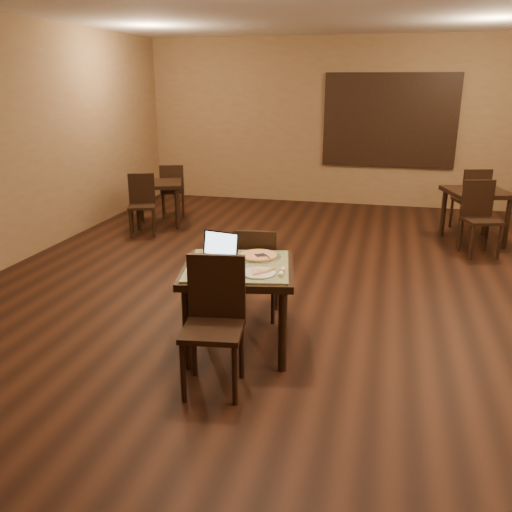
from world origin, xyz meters
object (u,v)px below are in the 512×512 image
(chair_main_near, at_px, (215,315))
(other_table_a_chair_near, at_px, (480,213))
(tiled_table, at_px, (238,276))
(other_table_b_chair_far, at_px, (172,188))
(chair_main_far, at_px, (257,269))
(laptop, at_px, (219,253))
(other_table_a_chair_far, at_px, (472,196))
(other_table_b_chair_near, at_px, (142,201))
(other_table_b, at_px, (158,189))
(pizza_pan, at_px, (259,257))
(other_table_a, at_px, (476,199))

(chair_main_near, bearing_deg, other_table_a_chair_near, 51.32)
(tiled_table, relative_size, other_table_b_chair_far, 1.19)
(chair_main_near, relative_size, chair_main_far, 1.10)
(tiled_table, xyz_separation_m, laptop, (-0.20, 0.10, 0.16))
(other_table_a_chair_near, bearing_deg, other_table_a_chair_far, 71.13)
(other_table_b_chair_near, bearing_deg, chair_main_far, -68.29)
(other_table_a_chair_near, relative_size, other_table_b_chair_near, 1.09)
(tiled_table, height_order, other_table_b, tiled_table)
(laptop, distance_m, other_table_a_chair_near, 4.18)
(pizza_pan, distance_m, other_table_a, 4.37)
(chair_main_near, relative_size, other_table_a_chair_near, 1.03)
(chair_main_near, height_order, pizza_pan, chair_main_near)
(other_table_b, bearing_deg, pizza_pan, -75.66)
(chair_main_near, xyz_separation_m, laptop, (-0.19, 0.72, 0.25))
(other_table_a, distance_m, other_table_a_chair_far, 0.58)
(other_table_a_chair_near, bearing_deg, pizza_pan, -142.12)
(tiled_table, relative_size, pizza_pan, 2.81)
(chair_main_near, xyz_separation_m, other_table_a_chair_near, (2.39, 4.00, -0.02))
(pizza_pan, distance_m, other_table_b_chair_far, 4.77)
(other_table_a, bearing_deg, tiled_table, -137.68)
(tiled_table, height_order, other_table_a_chair_near, other_table_a_chair_near)
(chair_main_far, xyz_separation_m, other_table_b_chair_near, (-2.42, 2.63, -0.01))
(chair_main_near, relative_size, other_table_b, 1.05)
(pizza_pan, xyz_separation_m, other_table_b_chair_far, (-2.48, 4.07, -0.26))
(laptop, bearing_deg, other_table_b, 131.53)
(other_table_b_chair_far, bearing_deg, other_table_a_chair_near, 147.97)
(chair_main_far, height_order, pizza_pan, chair_main_far)
(tiled_table, distance_m, other_table_b_chair_far, 4.91)
(other_table_a_chair_near, distance_m, other_table_b, 4.78)
(pizza_pan, height_order, other_table_a_chair_near, other_table_a_chair_near)
(other_table_b_chair_far, bearing_deg, pizza_pan, 100.36)
(chair_main_near, height_order, other_table_b_chair_near, chair_main_near)
(other_table_b_chair_near, bearing_deg, other_table_b_chair_far, 65.95)
(other_table_b, bearing_deg, other_table_a, -18.81)
(other_table_b, xyz_separation_m, other_table_b_chair_far, (0.03, 0.53, -0.07))
(other_table_b, bearing_deg, laptop, -80.22)
(tiled_table, height_order, other_table_a_chair_far, other_table_a_chair_far)
(chair_main_near, bearing_deg, other_table_b_chair_far, 107.69)
(other_table_a, height_order, other_table_a_chair_far, other_table_a_chair_far)
(chair_main_far, bearing_deg, other_table_a, -131.14)
(other_table_a, bearing_deg, laptop, -140.45)
(other_table_a_chair_far, bearing_deg, other_table_a, 71.13)
(chair_main_near, bearing_deg, other_table_b, 110.61)
(chair_main_near, bearing_deg, other_table_a, 54.36)
(chair_main_far, distance_m, other_table_a_chair_far, 4.60)
(laptop, bearing_deg, other_table_b_chair_far, 127.94)
(tiled_table, bearing_deg, chair_main_far, 78.38)
(chair_main_far, relative_size, other_table_b_chair_far, 1.02)
(other_table_a_chair_near, height_order, other_table_a_chair_far, same)
(pizza_pan, bearing_deg, tiled_table, -116.57)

